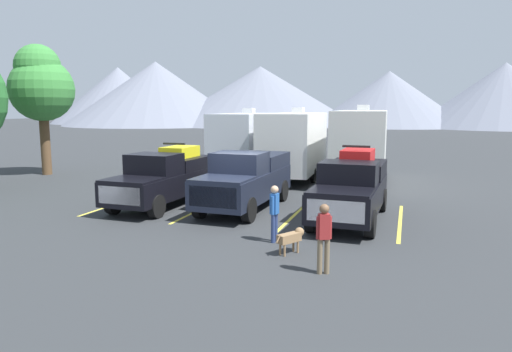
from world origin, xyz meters
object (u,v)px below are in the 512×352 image
Objects in this scene: dog at (292,237)px; person_b at (324,234)px; pickup_truck_a at (164,177)px; camper_trailer_b at (294,142)px; camper_trailer_c at (361,142)px; pickup_truck_c at (352,187)px; pickup_truck_b at (246,178)px; camper_trailer_a at (244,140)px; person_a at (274,210)px.

person_b is at bearing -50.51° from dog.
pickup_truck_a is at bearing 144.30° from dog.
camper_trailer_b is at bearing 103.16° from dog.
pickup_truck_a is 0.64× the size of camper_trailer_c.
camper_trailer_b is at bearing 115.86° from pickup_truck_c.
pickup_truck_a is 7.41m from pickup_truck_c.
camper_trailer_a is at bearing 109.85° from pickup_truck_b.
pickup_truck_b is at bearing 121.29° from dog.
dog is (-0.54, -12.84, -1.67)m from camper_trailer_c.
dog is at bearing -58.71° from pickup_truck_b.
camper_trailer_b reaches higher than pickup_truck_c.
pickup_truck_b is 7.54m from person_b.
person_a is at bearing -33.35° from pickup_truck_a.
pickup_truck_b is 0.79× the size of camper_trailer_a.
pickup_truck_a is 9.47m from person_b.
camper_trailer_b is at bearing -15.27° from camper_trailer_a.
person_a is at bearing -79.30° from camper_trailer_b.
pickup_truck_a is at bearing -129.77° from camper_trailer_c.
camper_trailer_b is 4.82× the size of person_b.
camper_trailer_a is at bearing 164.73° from camper_trailer_b.
person_b is at bearing -73.88° from camper_trailer_b.
person_a is at bearing -117.03° from pickup_truck_c.
camper_trailer_b is 14.62m from person_b.
pickup_truck_c is at bearing -51.92° from camper_trailer_a.
pickup_truck_a is 6.72m from person_a.
camper_trailer_b is 12.09m from person_a.
camper_trailer_a is 3.28m from camper_trailer_b.
camper_trailer_c is 10.10× the size of dog.
camper_trailer_a is at bearing 88.62° from pickup_truck_a.
person_a reaches higher than dog.
pickup_truck_c is 3.95m from person_a.
person_a is at bearing -60.84° from pickup_truck_b.
camper_trailer_a reaches higher than pickup_truck_c.
pickup_truck_a is 3.33m from pickup_truck_b.
person_a is 0.99× the size of person_b.
dog is (6.35, -4.56, -0.69)m from pickup_truck_a.
pickup_truck_b is 3.52× the size of person_a.
person_b is at bearing -56.87° from pickup_truck_b.
pickup_truck_b is at bearing -70.15° from camper_trailer_a.
pickup_truck_c is at bearing -86.48° from camper_trailer_c.
camper_trailer_c is 14.20m from person_b.
dog is at bearing -92.42° from camper_trailer_c.
person_b is (4.12, -6.31, -0.20)m from pickup_truck_b.
pickup_truck_a reaches higher than dog.
camper_trailer_a is 14.97m from dog.
person_b is at bearing -87.82° from camper_trailer_c.
dog is at bearing -35.70° from pickup_truck_a.
pickup_truck_c is 3.44× the size of person_a.
camper_trailer_a is at bearing 115.86° from person_b.
pickup_truck_a is at bearing -91.38° from camper_trailer_a.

